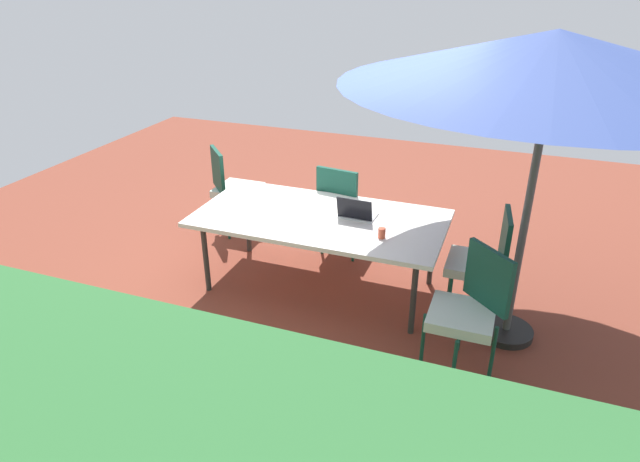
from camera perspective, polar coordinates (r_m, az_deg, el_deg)
The scene contains 9 objects.
ground_plane at distance 5.31m, azimuth -0.00°, elevation -5.81°, with size 10.00×10.00×0.02m, color brown.
dining_table at distance 4.98m, azimuth -0.00°, elevation 1.07°, with size 2.23×1.14×0.74m.
patio_umbrella at distance 4.10m, azimuth 23.00°, elevation 15.96°, with size 2.87×2.87×2.40m.
chair_west at distance 4.83m, azimuth 16.49°, elevation -2.79°, with size 0.48×0.47×0.98m.
chair_south at distance 5.67m, azimuth 2.38°, elevation 2.73°, with size 0.48×0.49×0.98m.
chair_southeast at distance 6.24m, azimuth -9.02°, elevation 4.64°, with size 0.59×0.59×0.98m.
chair_northwest at distance 4.16m, azimuth 15.11°, elevation -7.54°, with size 0.59×0.59×0.98m.
laptop at distance 4.92m, azimuth 3.81°, elevation 1.84°, with size 0.33×0.26×0.21m.
cup at distance 4.58m, azimuth 6.38°, elevation -0.22°, with size 0.06×0.06×0.09m, color #CC4C33.
Camera 1 is at (-1.58, 4.23, 2.79)m, focal length 31.06 mm.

